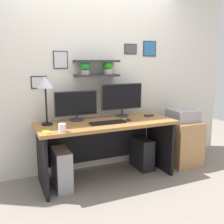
# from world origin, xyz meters

# --- Properties ---
(ground_plane) EXTENTS (8.00, 8.00, 0.00)m
(ground_plane) POSITION_xyz_m (0.00, 0.00, 0.00)
(ground_plane) COLOR gray
(back_wall_assembly) EXTENTS (4.40, 0.24, 2.70)m
(back_wall_assembly) POSITION_xyz_m (0.00, 0.44, 1.35)
(back_wall_assembly) COLOR silver
(back_wall_assembly) RESTS_ON ground
(desk) EXTENTS (1.73, 0.68, 0.75)m
(desk) POSITION_xyz_m (0.00, 0.06, 0.54)
(desk) COLOR #9E6B38
(desk) RESTS_ON ground
(monitor_left) EXTENTS (0.55, 0.18, 0.38)m
(monitor_left) POSITION_xyz_m (-0.32, 0.22, 0.95)
(monitor_left) COLOR #2D2D33
(monitor_left) RESTS_ON desk
(monitor_right) EXTENTS (0.60, 0.18, 0.45)m
(monitor_right) POSITION_xyz_m (0.32, 0.22, 1.00)
(monitor_right) COLOR #2D2D33
(monitor_right) RESTS_ON desk
(keyboard) EXTENTS (0.44, 0.14, 0.02)m
(keyboard) POSITION_xyz_m (-0.02, -0.10, 0.76)
(keyboard) COLOR black
(keyboard) RESTS_ON desk
(computer_mouse) EXTENTS (0.06, 0.09, 0.03)m
(computer_mouse) POSITION_xyz_m (0.28, -0.07, 0.77)
(computer_mouse) COLOR #2D2D33
(computer_mouse) RESTS_ON desk
(desk_lamp) EXTENTS (0.19, 0.19, 0.57)m
(desk_lamp) POSITION_xyz_m (-0.71, 0.13, 1.22)
(desk_lamp) COLOR black
(desk_lamp) RESTS_ON desk
(cell_phone) EXTENTS (0.10, 0.15, 0.01)m
(cell_phone) POSITION_xyz_m (-0.77, -0.21, 0.76)
(cell_phone) COLOR yellow
(cell_phone) RESTS_ON desk
(coffee_mug) EXTENTS (0.08, 0.08, 0.09)m
(coffee_mug) POSITION_xyz_m (-0.62, -0.26, 0.80)
(coffee_mug) COLOR white
(coffee_mug) RESTS_ON desk
(scissors_tray) EXTENTS (0.14, 0.11, 0.02)m
(scissors_tray) POSITION_xyz_m (0.66, 0.06, 0.76)
(scissors_tray) COLOR #2D2D33
(scissors_tray) RESTS_ON desk
(drawer_cabinet) EXTENTS (0.44, 0.50, 0.65)m
(drawer_cabinet) POSITION_xyz_m (1.20, -0.00, 0.32)
(drawer_cabinet) COLOR tan
(drawer_cabinet) RESTS_ON ground
(printer) EXTENTS (0.38, 0.34, 0.17)m
(printer) POSITION_xyz_m (1.20, -0.00, 0.73)
(printer) COLOR #9E9EA3
(printer) RESTS_ON drawer_cabinet
(computer_tower_left) EXTENTS (0.18, 0.40, 0.47)m
(computer_tower_left) POSITION_xyz_m (-0.59, -0.03, 0.24)
(computer_tower_left) COLOR #99999E
(computer_tower_left) RESTS_ON ground
(computer_tower_right) EXTENTS (0.18, 0.40, 0.44)m
(computer_tower_right) POSITION_xyz_m (0.58, 0.09, 0.22)
(computer_tower_right) COLOR black
(computer_tower_right) RESTS_ON ground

